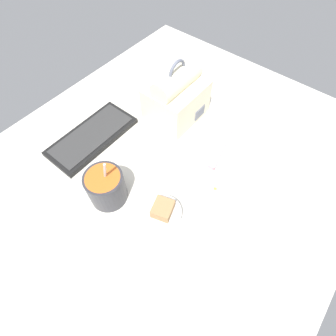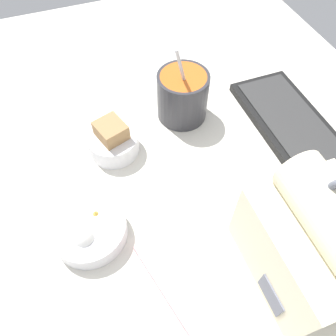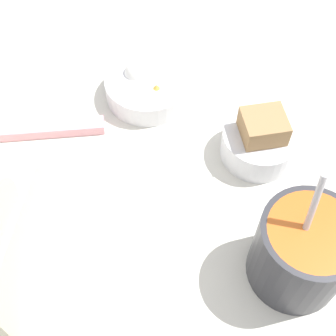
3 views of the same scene
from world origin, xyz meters
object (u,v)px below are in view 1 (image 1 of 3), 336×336
at_px(bento_bowl_sandwich, 163,214).
at_px(chopstick_case, 222,145).
at_px(lunch_bag, 176,97).
at_px(soup_cup, 106,187).
at_px(bento_bowl_snacks, 222,191).
at_px(keyboard, 92,136).

bearing_deg(bento_bowl_sandwich, chopstick_case, 1.70).
xyz_separation_m(lunch_bag, bento_bowl_sandwich, (-0.34, -0.22, -0.06)).
bearing_deg(soup_cup, chopstick_case, -23.24).
distance_m(lunch_bag, soup_cup, 0.39).
distance_m(soup_cup, bento_bowl_snacks, 0.34).
bearing_deg(bento_bowl_snacks, soup_cup, 130.06).
distance_m(keyboard, bento_bowl_sandwich, 0.39).
relative_size(soup_cup, bento_bowl_sandwich, 1.74).
xyz_separation_m(keyboard, chopstick_case, (0.25, -0.37, -0.00)).
bearing_deg(keyboard, lunch_bag, -30.29).
bearing_deg(chopstick_case, bento_bowl_snacks, -147.74).
bearing_deg(keyboard, chopstick_case, -55.65).
height_order(keyboard, bento_bowl_snacks, bento_bowl_snacks).
height_order(keyboard, chopstick_case, keyboard).
height_order(soup_cup, bento_bowl_snacks, soup_cup).
xyz_separation_m(bento_bowl_sandwich, bento_bowl_snacks, (0.17, -0.09, -0.01)).
height_order(lunch_bag, bento_bowl_snacks, lunch_bag).
bearing_deg(bento_bowl_snacks, keyboard, 101.71).
height_order(bento_bowl_sandwich, chopstick_case, bento_bowl_sandwich).
height_order(lunch_bag, bento_bowl_sandwich, lunch_bag).
distance_m(bento_bowl_snacks, chopstick_case, 0.18).
bearing_deg(keyboard, bento_bowl_snacks, -78.29).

